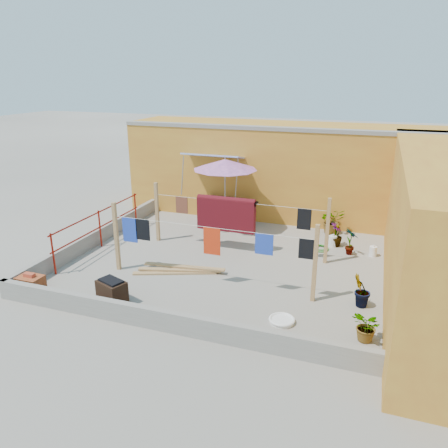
{
  "coord_description": "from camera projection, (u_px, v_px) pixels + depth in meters",
  "views": [
    {
      "loc": [
        3.52,
        -10.25,
        4.81
      ],
      "look_at": [
        -0.2,
        0.3,
        0.95
      ],
      "focal_mm": 35.0,
      "sensor_mm": 36.0,
      "label": 1
    }
  ],
  "objects": [
    {
      "name": "wall_back",
      "position": [
        284.0,
        170.0,
        15.32
      ],
      "size": [
        11.0,
        3.27,
        3.21
      ],
      "color": "#C48A2B",
      "rests_on": "ground"
    },
    {
      "name": "lumber_pile",
      "position": [
        180.0,
        270.0,
        11.15
      ],
      "size": [
        2.24,
        0.93,
        0.14
      ],
      "color": "tan",
      "rests_on": "ground"
    },
    {
      "name": "plant_right_b",
      "position": [
        361.0,
        291.0,
        9.39
      ],
      "size": [
        0.53,
        0.54,
        0.77
      ],
      "primitive_type": "imported",
      "rotation": [
        0.0,
        0.0,
        4.06
      ],
      "color": "#225819",
      "rests_on": "ground"
    },
    {
      "name": "parapet_left",
      "position": [
        98.0,
        236.0,
        13.03
      ],
      "size": [
        0.16,
        7.3,
        0.44
      ],
      "primitive_type": "cube",
      "color": "gray",
      "rests_on": "ground"
    },
    {
      "name": "clothesline_rig",
      "position": [
        225.0,
        218.0,
        12.04
      ],
      "size": [
        5.09,
        2.35,
        1.8
      ],
      "color": "tan",
      "rests_on": "ground"
    },
    {
      "name": "brazier",
      "position": [
        112.0,
        292.0,
        9.59
      ],
      "size": [
        0.74,
        0.62,
        0.57
      ],
      "color": "black",
      "rests_on": "ground"
    },
    {
      "name": "plant_back_b",
      "position": [
        336.0,
        235.0,
        12.77
      ],
      "size": [
        0.42,
        0.42,
        0.69
      ],
      "primitive_type": "imported",
      "rotation": [
        0.0,
        0.0,
        1.47
      ],
      "color": "#225819",
      "rests_on": "ground"
    },
    {
      "name": "parapet_front",
      "position": [
        168.0,
        321.0,
        8.55
      ],
      "size": [
        8.3,
        0.16,
        0.44
      ],
      "primitive_type": "cube",
      "color": "gray",
      "rests_on": "ground"
    },
    {
      "name": "brick_stack",
      "position": [
        31.0,
        284.0,
        10.06
      ],
      "size": [
        0.57,
        0.42,
        0.49
      ],
      "color": "#AC5427",
      "rests_on": "ground"
    },
    {
      "name": "plant_back_a",
      "position": [
        332.0,
        221.0,
        13.78
      ],
      "size": [
        0.95,
        0.91,
        0.82
      ],
      "primitive_type": "imported",
      "rotation": [
        0.0,
        0.0,
        0.48
      ],
      "color": "#225819",
      "rests_on": "ground"
    },
    {
      "name": "green_hose",
      "position": [
        320.0,
        248.0,
        12.62
      ],
      "size": [
        0.51,
        0.51,
        0.08
      ],
      "color": "#1D6E18",
      "rests_on": "ground"
    },
    {
      "name": "outdoor_table",
      "position": [
        231.0,
        201.0,
        14.74
      ],
      "size": [
        1.91,
        1.46,
        0.8
      ],
      "color": "black",
      "rests_on": "ground"
    },
    {
      "name": "white_basin",
      "position": [
        282.0,
        320.0,
        8.9
      ],
      "size": [
        0.54,
        0.54,
        0.09
      ],
      "color": "white",
      "rests_on": "ground"
    },
    {
      "name": "plant_right_c",
      "position": [
        367.0,
        327.0,
        8.19
      ],
      "size": [
        0.72,
        0.73,
        0.62
      ],
      "primitive_type": "imported",
      "rotation": [
        0.0,
        0.0,
        5.37
      ],
      "color": "#225819",
      "rests_on": "ground"
    },
    {
      "name": "red_railing",
      "position": [
        100.0,
        223.0,
        12.62
      ],
      "size": [
        0.05,
        4.2,
        1.1
      ],
      "color": "maroon",
      "rests_on": "ground"
    },
    {
      "name": "water_jug_b",
      "position": [
        333.0,
        241.0,
        12.8
      ],
      "size": [
        0.24,
        0.24,
        0.37
      ],
      "color": "white",
      "rests_on": "ground"
    },
    {
      "name": "water_jug_a",
      "position": [
        373.0,
        251.0,
        12.12
      ],
      "size": [
        0.21,
        0.21,
        0.32
      ],
      "color": "white",
      "rests_on": "ground"
    },
    {
      "name": "plant_right_a",
      "position": [
        351.0,
        241.0,
        12.15
      ],
      "size": [
        0.48,
        0.49,
        0.78
      ],
      "primitive_type": "imported",
      "rotation": [
        0.0,
        0.0,
        2.29
      ],
      "color": "#225819",
      "rests_on": "ground"
    },
    {
      "name": "ground",
      "position": [
        227.0,
        261.0,
        11.82
      ],
      "size": [
        80.0,
        80.0,
        0.0
      ],
      "primitive_type": "plane",
      "color": "#9E998E",
      "rests_on": "ground"
    },
    {
      "name": "patio_umbrella",
      "position": [
        225.0,
        165.0,
        13.42
      ],
      "size": [
        2.31,
        2.31,
        2.4
      ],
      "color": "gray",
      "rests_on": "ground"
    }
  ]
}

